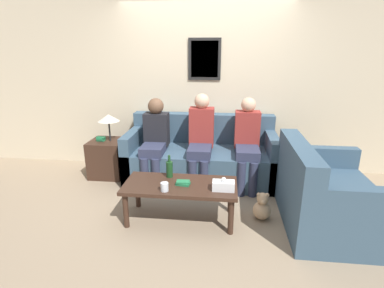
# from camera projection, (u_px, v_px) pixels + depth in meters

# --- Properties ---
(ground_plane) EXTENTS (16.00, 16.00, 0.00)m
(ground_plane) POSITION_uv_depth(u_px,v_px,m) (197.00, 194.00, 3.98)
(ground_plane) COLOR gray
(wall_back) EXTENTS (9.00, 0.08, 2.60)m
(wall_back) POSITION_uv_depth(u_px,v_px,m) (204.00, 86.00, 4.57)
(wall_back) COLOR beige
(wall_back) RESTS_ON ground_plane
(couch_main) EXTENTS (2.12, 0.93, 0.91)m
(couch_main) POSITION_uv_depth(u_px,v_px,m) (201.00, 158.00, 4.40)
(couch_main) COLOR #385166
(couch_main) RESTS_ON ground_plane
(couch_side) EXTENTS (0.93, 1.27, 0.91)m
(couch_side) POSITION_uv_depth(u_px,v_px,m) (325.00, 198.00, 3.20)
(couch_side) COLOR #385166
(couch_side) RESTS_ON ground_plane
(coffee_table) EXTENTS (1.23, 0.57, 0.43)m
(coffee_table) POSITION_uv_depth(u_px,v_px,m) (180.00, 189.00, 3.29)
(coffee_table) COLOR #382319
(coffee_table) RESTS_ON ground_plane
(side_table_with_lamp) EXTENTS (0.49, 0.49, 0.95)m
(side_table_with_lamp) POSITION_uv_depth(u_px,v_px,m) (108.00, 155.00, 4.49)
(side_table_with_lamp) COLOR #382319
(side_table_with_lamp) RESTS_ON ground_plane
(wine_bottle) EXTENTS (0.08, 0.08, 0.26)m
(wine_bottle) POSITION_uv_depth(u_px,v_px,m) (169.00, 169.00, 3.43)
(wine_bottle) COLOR #19421E
(wine_bottle) RESTS_ON coffee_table
(drinking_glass) EXTENTS (0.08, 0.08, 0.09)m
(drinking_glass) POSITION_uv_depth(u_px,v_px,m) (165.00, 187.00, 3.10)
(drinking_glass) COLOR silver
(drinking_glass) RESTS_ON coffee_table
(book_stack) EXTENTS (0.16, 0.11, 0.04)m
(book_stack) POSITION_uv_depth(u_px,v_px,m) (183.00, 183.00, 3.25)
(book_stack) COLOR #237547
(book_stack) RESTS_ON coffee_table
(tissue_box) EXTENTS (0.23, 0.12, 0.15)m
(tissue_box) POSITION_uv_depth(u_px,v_px,m) (223.00, 185.00, 3.11)
(tissue_box) COLOR silver
(tissue_box) RESTS_ON coffee_table
(person_left) EXTENTS (0.34, 0.62, 1.19)m
(person_left) POSITION_uv_depth(u_px,v_px,m) (155.00, 137.00, 4.18)
(person_left) COLOR #2D334C
(person_left) RESTS_ON ground_plane
(person_middle) EXTENTS (0.34, 0.65, 1.26)m
(person_middle) POSITION_uv_depth(u_px,v_px,m) (201.00, 137.00, 4.13)
(person_middle) COLOR #2D334C
(person_middle) RESTS_ON ground_plane
(person_right) EXTENTS (0.34, 0.66, 1.22)m
(person_right) POSITION_uv_depth(u_px,v_px,m) (247.00, 140.00, 4.08)
(person_right) COLOR #2D334C
(person_right) RESTS_ON ground_plane
(teddy_bear) EXTENTS (0.20, 0.20, 0.32)m
(teddy_bear) POSITION_uv_depth(u_px,v_px,m) (262.00, 208.00, 3.37)
(teddy_bear) COLOR tan
(teddy_bear) RESTS_ON ground_plane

